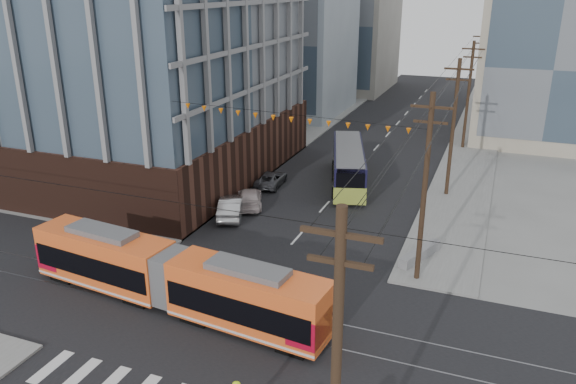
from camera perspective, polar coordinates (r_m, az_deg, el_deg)
name	(u,v)px	position (r m, az deg, el deg)	size (l,w,h in m)	color
ground	(193,356)	(27.47, -9.59, -16.14)	(160.00, 160.00, 0.00)	slate
office_building	(97,8)	(53.79, -18.85, 17.31)	(30.00, 25.00, 28.60)	#381E16
bg_bldg_nw_near	(277,42)	(76.71, -1.12, 14.97)	(18.00, 16.00, 18.00)	#8C99A5
bg_bldg_ne_near	(549,66)	(67.30, 25.01, 11.51)	(14.00, 14.00, 16.00)	gray
bg_bldg_nw_far	(341,25)	(94.52, 5.44, 16.51)	(16.00, 18.00, 20.00)	gray
bg_bldg_ne_far	(557,56)	(87.37, 25.67, 12.38)	(16.00, 16.00, 14.00)	#8C99A5
utility_pole_far	(478,75)	(75.51, 18.72, 11.16)	(0.30, 0.30, 11.00)	black
streetcar	(172,278)	(30.47, -11.72, -8.53)	(17.71, 2.49, 3.41)	orange
city_bus	(348,165)	(48.42, 6.15, 2.76)	(2.54, 11.71, 3.32)	black
parked_car_silver	(231,206)	(41.69, -5.76, -1.47)	(1.64, 4.71, 1.55)	#A3A3A4
parked_car_white	(250,198)	(43.56, -3.92, -0.60)	(1.85, 4.54, 1.32)	beige
parked_car_grey	(271,179)	(47.92, -1.73, 1.34)	(1.97, 4.28, 1.19)	#434449
jersey_barrier	(420,255)	(36.07, 13.28, -6.23)	(0.90, 3.98, 0.80)	#565861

